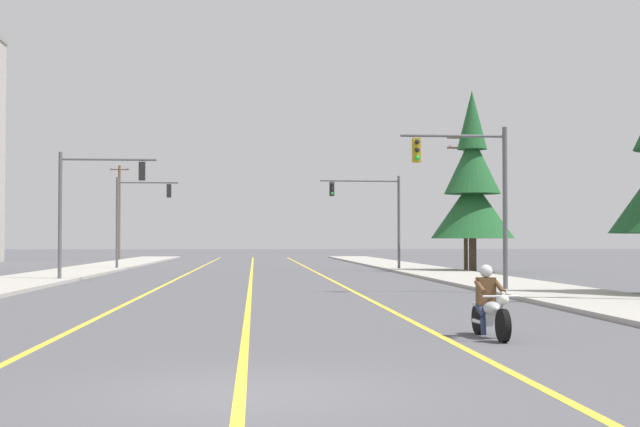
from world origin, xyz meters
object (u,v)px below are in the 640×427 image
object	(u,v)px
traffic_signal_mid_left	(135,209)
traffic_signal_near_left	(88,196)
traffic_signal_mid_right	(376,207)
motorcycle_with_rider	(489,309)
conifer_tree_right_verge_far	(472,189)
utility_pole_right_far	(466,195)
utility_pole_left_far	(119,211)
traffic_signal_near_right	(476,184)

from	to	relation	value
traffic_signal_mid_left	traffic_signal_near_left	bearing A→B (deg)	-89.82
traffic_signal_mid_right	traffic_signal_mid_left	distance (m)	16.17
traffic_signal_mid_left	motorcycle_with_rider	bearing A→B (deg)	-73.94
traffic_signal_mid_left	conifer_tree_right_verge_far	world-z (taller)	conifer_tree_right_verge_far
utility_pole_right_far	traffic_signal_mid_left	bearing A→B (deg)	168.44
traffic_signal_mid_right	utility_pole_right_far	world-z (taller)	utility_pole_right_far
traffic_signal_near_left	utility_pole_left_far	size ratio (longest dim) A/B	0.66
conifer_tree_right_verge_far	traffic_signal_near_left	bearing A→B (deg)	-152.65
traffic_signal_near_right	traffic_signal_mid_right	distance (m)	25.96
utility_pole_right_far	traffic_signal_near_right	bearing A→B (deg)	-102.23
traffic_signal_near_right	traffic_signal_mid_left	world-z (taller)	same
traffic_signal_near_right	conifer_tree_right_verge_far	xyz separation A→B (m)	(5.18, 22.09, 1.11)
traffic_signal_mid_right	utility_pole_right_far	xyz separation A→B (m)	(5.56, -1.73, 0.74)
motorcycle_with_rider	traffic_signal_mid_right	distance (m)	41.81
traffic_signal_near_right	traffic_signal_near_left	xyz separation A→B (m)	(-16.20, 11.03, 0.04)
utility_pole_left_far	conifer_tree_right_verge_far	bearing A→B (deg)	-53.63
utility_pole_right_far	conifer_tree_right_verge_far	bearing A→B (deg)	-91.94
motorcycle_with_rider	conifer_tree_right_verge_far	bearing A→B (deg)	76.98
motorcycle_with_rider	traffic_signal_mid_left	xyz separation A→B (m)	(-12.72, 44.20, 3.46)
motorcycle_with_rider	utility_pole_left_far	xyz separation A→B (m)	(-18.07, 74.03, 4.30)
utility_pole_right_far	motorcycle_with_rider	bearing A→B (deg)	-102.44
traffic_signal_mid_left	utility_pole_right_far	distance (m)	21.97
traffic_signal_near_right	utility_pole_right_far	world-z (taller)	utility_pole_right_far
utility_pole_right_far	conifer_tree_right_verge_far	size ratio (longest dim) A/B	0.80
traffic_signal_mid_left	conifer_tree_right_verge_far	xyz separation A→B (m)	(21.43, -6.54, 1.11)
traffic_signal_near_right	traffic_signal_near_left	bearing A→B (deg)	145.76
utility_pole_right_far	utility_pole_left_far	world-z (taller)	utility_pole_left_far
motorcycle_with_rider	traffic_signal_near_right	distance (m)	16.35
motorcycle_with_rider	traffic_signal_near_left	world-z (taller)	traffic_signal_near_left
traffic_signal_near_right	utility_pole_left_far	world-z (taller)	utility_pole_left_far
traffic_signal_near_right	traffic_signal_mid_right	bearing A→B (deg)	90.67
motorcycle_with_rider	traffic_signal_mid_right	bearing A→B (deg)	85.56
traffic_signal_mid_left	conifer_tree_right_verge_far	distance (m)	22.43
traffic_signal_near_left	traffic_signal_mid_left	xyz separation A→B (m)	(-0.06, 17.60, -0.03)
traffic_signal_mid_right	utility_pole_left_far	xyz separation A→B (m)	(-21.29, 32.49, 0.76)
traffic_signal_near_left	utility_pole_right_far	bearing A→B (deg)	31.61
utility_pole_left_far	conifer_tree_right_verge_far	xyz separation A→B (m)	(26.78, -36.36, 0.27)
motorcycle_with_rider	traffic_signal_near_left	size ratio (longest dim) A/B	0.35
traffic_signal_mid_right	traffic_signal_mid_left	bearing A→B (deg)	170.50
utility_pole_right_far	conifer_tree_right_verge_far	world-z (taller)	conifer_tree_right_verge_far
traffic_signal_mid_right	utility_pole_right_far	distance (m)	5.86
conifer_tree_right_verge_far	motorcycle_with_rider	bearing A→B (deg)	-103.02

